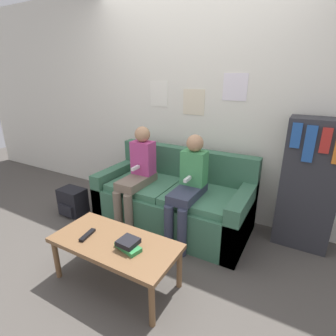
% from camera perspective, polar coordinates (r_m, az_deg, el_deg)
% --- Properties ---
extents(ground_plane, '(10.00, 10.00, 0.00)m').
position_cam_1_polar(ground_plane, '(2.73, -4.04, -16.75)').
color(ground_plane, '#4C4742').
extents(wall_back, '(8.00, 0.07, 2.60)m').
position_cam_1_polar(wall_back, '(3.09, 5.86, 13.72)').
color(wall_back, silver).
rests_on(wall_back, ground_plane).
extents(couch, '(1.66, 0.79, 0.82)m').
position_cam_1_polar(couch, '(2.95, 1.30, -7.17)').
color(couch, '#38664C').
rests_on(couch, ground_plane).
extents(coffee_table, '(1.02, 0.48, 0.39)m').
position_cam_1_polar(coffee_table, '(2.19, -11.46, -16.29)').
color(coffee_table, brown).
rests_on(coffee_table, ground_plane).
extents(person_left, '(0.24, 0.55, 1.10)m').
position_cam_1_polar(person_left, '(2.85, -6.73, -1.07)').
color(person_left, '#756656').
rests_on(person_left, ground_plane).
extents(person_right, '(0.24, 0.55, 1.08)m').
position_cam_1_polar(person_right, '(2.56, 4.47, -3.70)').
color(person_right, '#33384C').
rests_on(person_right, ground_plane).
extents(tv_remote, '(0.07, 0.17, 0.02)m').
position_cam_1_polar(tv_remote, '(2.27, -17.13, -13.76)').
color(tv_remote, black).
rests_on(tv_remote, coffee_table).
extents(book_stack, '(0.23, 0.16, 0.07)m').
position_cam_1_polar(book_stack, '(2.05, -8.67, -16.12)').
color(book_stack, '#2D8442').
rests_on(book_stack, coffee_table).
extents(bookshelf, '(0.49, 0.30, 1.26)m').
position_cam_1_polar(bookshelf, '(2.80, 28.30, -3.28)').
color(bookshelf, '#2D2D33').
rests_on(bookshelf, ground_plane).
extents(backpack, '(0.31, 0.25, 0.33)m').
position_cam_1_polar(backpack, '(3.40, -20.02, -6.93)').
color(backpack, black).
rests_on(backpack, ground_plane).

